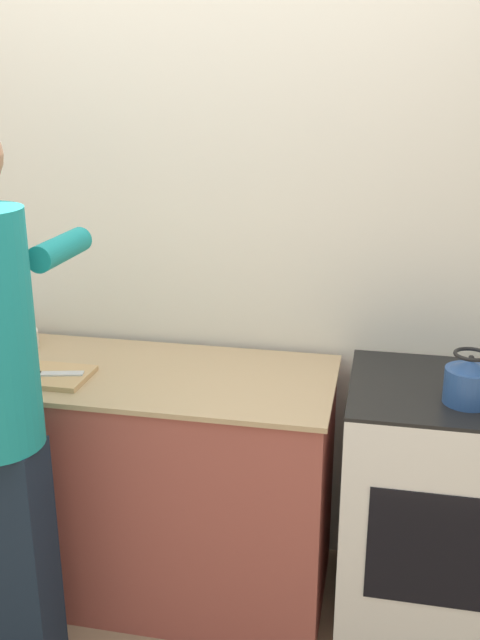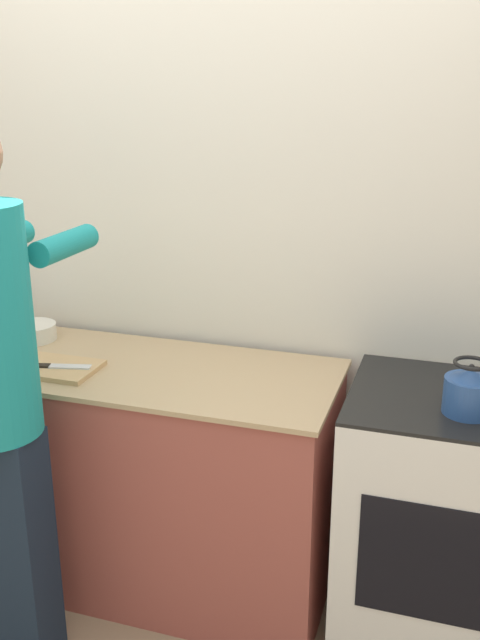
% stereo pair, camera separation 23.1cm
% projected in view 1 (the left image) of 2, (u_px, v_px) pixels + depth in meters
% --- Properties ---
extents(ground_plane, '(12.00, 12.00, 0.00)m').
position_uv_depth(ground_plane, '(167.00, 640.00, 2.52)').
color(ground_plane, '#997F60').
extents(wall_back, '(8.00, 0.05, 2.60)m').
position_uv_depth(wall_back, '(207.00, 241.00, 2.72)').
color(wall_back, silver).
rests_on(wall_back, ground_plane).
extents(counter, '(1.72, 0.62, 0.89)m').
position_uv_depth(counter, '(105.00, 476.00, 2.72)').
color(counter, '#9E4C42').
rests_on(counter, ground_plane).
extents(oven, '(0.59, 0.59, 0.93)m').
position_uv_depth(oven, '(429.00, 509.00, 2.48)').
color(oven, silver).
rests_on(oven, ground_plane).
extents(cutting_board, '(0.29, 0.21, 0.02)m').
position_uv_depth(cutting_board, '(48.00, 376.00, 2.49)').
color(cutting_board, tan).
rests_on(cutting_board, counter).
extents(knife, '(0.24, 0.09, 0.01)m').
position_uv_depth(knife, '(47.00, 374.00, 2.47)').
color(knife, silver).
rests_on(knife, cutting_board).
extents(kettle, '(0.15, 0.15, 0.17)m').
position_uv_depth(kettle, '(469.00, 382.00, 2.20)').
color(kettle, '#284C8C').
rests_on(kettle, oven).
extents(bowl_mixing, '(0.18, 0.18, 0.07)m').
position_uv_depth(bowl_mixing, '(15.00, 339.00, 2.77)').
color(bowl_mixing, silver).
rests_on(bowl_mixing, counter).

